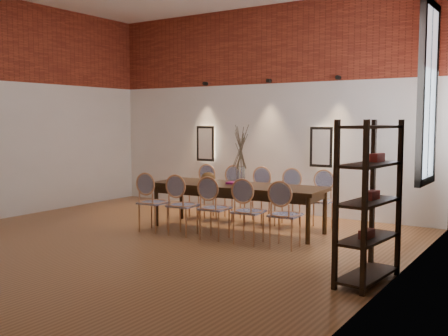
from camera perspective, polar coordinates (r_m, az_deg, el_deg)
The scene contains 28 objects.
floor at distance 7.75m, azimuth -8.82°, elevation -8.28°, with size 7.00×7.00×0.02m, color brown.
wall_back at distance 10.44m, azimuth 4.25°, elevation 6.36°, with size 7.00×0.10×4.00m, color silver.
wall_right at distance 5.79m, azimuth 18.20°, elevation 7.02°, with size 0.10×7.00×4.00m, color silver.
brick_band_back at distance 10.48m, azimuth 4.10°, elevation 13.21°, with size 7.00×0.02×1.50m, color maroon.
niche_left at distance 11.06m, azimuth -1.94°, elevation 2.68°, with size 0.36×0.06×0.66m, color #FFEAC6.
niche_right at distance 9.80m, azimuth 10.60°, elevation 2.26°, with size 0.36×0.06×0.66m, color #FFEAC6.
spot_fixture_left at distance 11.05m, azimuth -2.05°, elevation 9.16°, with size 0.08×0.08×0.10m, color black.
spot_fixture_mid at distance 10.26m, azimuth 4.90°, elevation 9.45°, with size 0.08×0.08×0.10m, color black.
spot_fixture_right at distance 9.68m, azimuth 12.32°, elevation 9.60°, with size 0.08×0.08×0.10m, color black.
window_glass at distance 7.76m, azimuth 21.46°, elevation 7.51°, with size 0.02×0.78×2.38m, color silver.
window_frame at distance 7.76m, azimuth 21.31°, elevation 7.51°, with size 0.08×0.90×2.50m, color black.
window_mullion at distance 7.76m, azimuth 21.31°, elevation 7.51°, with size 0.06×0.06×2.40m, color black.
dining_table at distance 8.57m, azimuth 1.47°, elevation -4.29°, with size 2.86×0.92×0.75m, color black.
chair_near_a at distance 8.54m, azimuth -7.70°, elevation -3.73°, with size 0.44×0.44×0.94m, color tan, non-canonical shape.
chair_near_b at distance 8.21m, azimuth -4.49°, elevation -4.05°, with size 0.44×0.44×0.94m, color tan, non-canonical shape.
chair_near_c at distance 7.91m, azimuth -1.03°, elevation -4.39°, with size 0.44×0.44×0.94m, color tan, non-canonical shape.
chair_near_d at distance 7.65m, azimuth 2.70°, elevation -4.74°, with size 0.44×0.44×0.94m, color tan, non-canonical shape.
chair_near_e at distance 7.41m, azimuth 6.68°, elevation -5.08°, with size 0.44×0.44×0.94m, color tan, non-canonical shape.
chair_far_a at distance 9.75m, azimuth -2.48°, elevation -2.57°, with size 0.44×0.44×0.94m, color tan, non-canonical shape.
chair_far_b at distance 9.47m, azimuth 0.48°, elevation -2.80°, with size 0.44×0.44×0.94m, color tan, non-canonical shape.
chair_far_c at distance 9.21m, azimuth 3.61°, elevation -3.04°, with size 0.44×0.44×0.94m, color tan, non-canonical shape.
chair_far_d at distance 8.98m, azimuth 6.92°, elevation -3.28°, with size 0.44×0.44×0.94m, color tan, non-canonical shape.
chair_far_e at distance 8.78m, azimuth 10.39°, elevation -3.52°, with size 0.44×0.44×0.94m, color tan, non-canonical shape.
vase at distance 8.47m, azimuth 1.82°, elevation -0.82°, with size 0.14×0.14×0.30m, color silver.
dried_branches at distance 8.44m, azimuth 1.83°, elevation 2.22°, with size 0.50×0.50×0.70m, color brown, non-canonical shape.
bowl at distance 8.71m, azimuth -1.71°, elevation -1.05°, with size 0.24×0.24×0.18m, color #5B3813.
book at distance 8.58m, azimuth 1.22°, elevation -1.65°, with size 0.26×0.18×0.03m, color #8A1362.
shelving_rack at distance 5.97m, azimuth 15.49°, elevation -3.57°, with size 0.38×1.00×1.80m, color black, non-canonical shape.
Camera 1 is at (5.06, -5.58, 1.79)m, focal length 42.00 mm.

